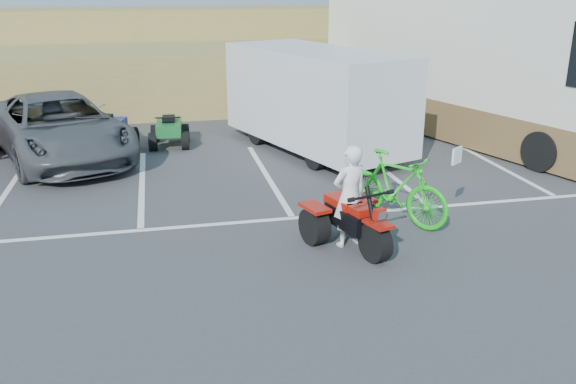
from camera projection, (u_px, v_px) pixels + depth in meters
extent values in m
plane|color=#3C3C3F|center=(329.00, 278.00, 8.85)|extent=(100.00, 100.00, 0.00)
cube|color=white|center=(6.00, 193.00, 12.38)|extent=(0.12, 5.00, 0.01)
cube|color=white|center=(142.00, 184.00, 12.92)|extent=(0.12, 5.00, 0.01)
cube|color=white|center=(267.00, 176.00, 13.46)|extent=(0.12, 5.00, 0.01)
cube|color=white|center=(382.00, 168.00, 14.00)|extent=(0.12, 5.00, 0.01)
cube|color=white|center=(489.00, 161.00, 14.55)|extent=(0.12, 5.00, 0.01)
cube|color=white|center=(293.00, 218.00, 11.06)|extent=(28.00, 0.12, 0.01)
cube|color=olive|center=(221.00, 74.00, 21.45)|extent=(40.00, 6.00, 2.00)
cube|color=olive|center=(210.00, 36.00, 24.35)|extent=(40.00, 4.00, 2.20)
imported|color=white|center=(350.00, 196.00, 9.69)|extent=(0.70, 0.56, 1.68)
imported|color=#14BF19|center=(395.00, 188.00, 10.73)|extent=(1.71, 2.07, 1.27)
imported|color=#474A4E|center=(59.00, 127.00, 14.57)|extent=(4.32, 6.06, 1.53)
cube|color=silver|center=(315.00, 96.00, 15.04)|extent=(3.87, 5.82, 2.25)
cylinder|color=black|center=(315.00, 138.00, 15.39)|extent=(2.08, 1.27, 0.63)
cube|color=silver|center=(469.00, 66.00, 16.71)|extent=(5.53, 10.48, 3.67)
cube|color=brown|center=(465.00, 113.00, 17.15)|extent=(5.58, 10.49, 1.02)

